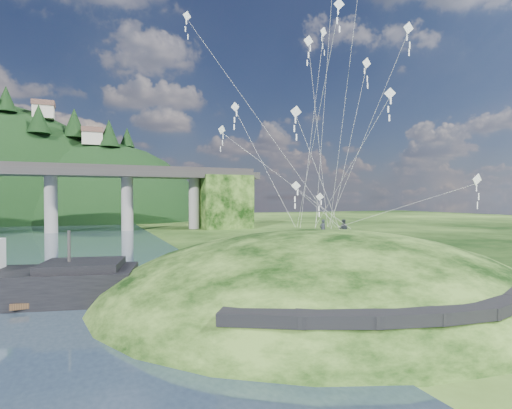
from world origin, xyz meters
name	(u,v)px	position (x,y,z in m)	size (l,w,h in m)	color
ground	(235,311)	(0.00, 0.00, 0.00)	(320.00, 320.00, 0.00)	black
grass_hill	(322,312)	(8.00, 2.00, -1.50)	(36.00, 32.00, 13.00)	black
footpath	(437,305)	(7.46, -9.74, 2.08)	(22.29, 5.84, 0.83)	black
wooden_dock	(126,292)	(-6.45, 6.57, 0.47)	(15.07, 3.84, 1.07)	#3B2718
kite_flyers	(337,219)	(10.51, 3.60, 5.74)	(3.17, 1.16, 1.76)	#242730
kite_swarm	(322,80)	(7.52, 1.38, 16.58)	(19.16, 15.02, 19.82)	white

